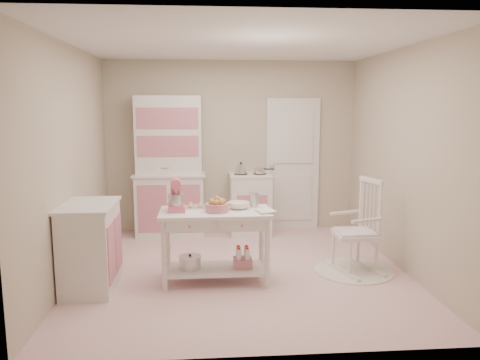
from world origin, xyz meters
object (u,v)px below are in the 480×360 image
at_px(work_table, 215,246).
at_px(stand_mixer, 176,196).
at_px(stove, 250,204).
at_px(bread_basket, 217,208).
at_px(base_cabinet, 90,247).
at_px(rocking_chair, 355,226).
at_px(hutch, 169,166).

relative_size(work_table, stand_mixer, 3.53).
distance_m(stove, work_table, 1.99).
distance_m(work_table, bread_basket, 0.45).
bearing_deg(base_cabinet, work_table, 4.51).
bearing_deg(rocking_chair, work_table, 168.82).
distance_m(base_cabinet, rocking_chair, 2.97).
bearing_deg(base_cabinet, hutch, 71.40).
bearing_deg(hutch, work_table, -72.21).
height_order(hutch, rocking_chair, hutch).
bearing_deg(stove, bread_basket, -105.80).
distance_m(hutch, base_cabinet, 2.25).
distance_m(base_cabinet, bread_basket, 1.40).
bearing_deg(stand_mixer, hutch, 91.19).
height_order(work_table, bread_basket, bread_basket).
height_order(stove, stand_mixer, stand_mixer).
bearing_deg(stand_mixer, work_table, -7.65).
distance_m(hutch, bread_basket, 2.12).
xyz_separation_m(hutch, rocking_chair, (2.26, -1.76, -0.49)).
bearing_deg(stove, rocking_chair, -58.29).
xyz_separation_m(hutch, stove, (1.20, -0.05, -0.58)).
relative_size(work_table, bread_basket, 4.80).
height_order(base_cabinet, bread_basket, base_cabinet).
xyz_separation_m(stove, rocking_chair, (1.06, -1.71, 0.09)).
xyz_separation_m(hutch, bread_basket, (0.65, -2.00, -0.19)).
bearing_deg(rocking_chair, stove, 103.75).
relative_size(rocking_chair, bread_basket, 4.40).
xyz_separation_m(hutch, base_cabinet, (-0.69, -2.06, -0.58)).
bearing_deg(stand_mixer, rocking_chair, -0.07).
bearing_deg(work_table, stand_mixer, 177.27).
xyz_separation_m(base_cabinet, bread_basket, (1.34, 0.05, 0.39)).
xyz_separation_m(hutch, work_table, (0.63, -1.95, -0.64)).
bearing_deg(stand_mixer, bread_basket, -13.96).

